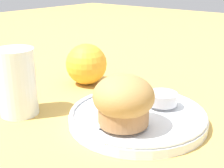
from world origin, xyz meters
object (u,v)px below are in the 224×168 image
butter_knife (114,100)px  juice_glass (17,82)px  muffin (122,100)px  orange_fruit (86,64)px

butter_knife → juice_glass: bearing=103.3°
muffin → orange_fruit: muffin is taller
orange_fruit → juice_glass: 0.18m
muffin → orange_fruit: (0.13, 0.20, -0.01)m
orange_fruit → juice_glass: size_ratio=0.78×
butter_knife → muffin: bearing=-160.7°
muffin → orange_fruit: size_ratio=1.02×
muffin → orange_fruit: bearing=56.2°
orange_fruit → muffin: bearing=-123.8°
butter_knife → juice_glass: size_ratio=1.63×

